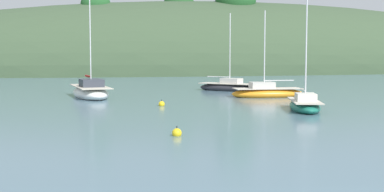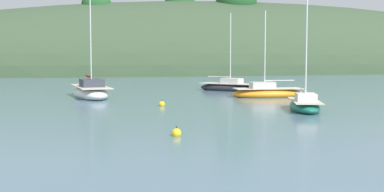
{
  "view_description": "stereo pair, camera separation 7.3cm",
  "coord_description": "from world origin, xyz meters",
  "px_view_note": "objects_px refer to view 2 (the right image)",
  "views": [
    {
      "loc": [
        -7.39,
        -9.22,
        3.7
      ],
      "look_at": [
        0.0,
        20.0,
        1.2
      ],
      "focal_mm": 48.94,
      "sensor_mm": 36.0,
      "label": 1
    },
    {
      "loc": [
        -7.32,
        -9.23,
        3.7
      ],
      "look_at": [
        0.0,
        20.0,
        1.2
      ],
      "focal_mm": 48.94,
      "sensor_mm": 36.0,
      "label": 2
    }
  ],
  "objects_px": {
    "sailboat_orange_cutter": "(268,93)",
    "sailboat_cream_ketch": "(305,105)",
    "sailboat_teal_outer": "(228,87)",
    "sailboat_black_sloop": "(91,92)",
    "mooring_buoy_inner": "(162,104)",
    "mooring_buoy_channel": "(176,133)"
  },
  "relations": [
    {
      "from": "sailboat_orange_cutter",
      "to": "sailboat_cream_ketch",
      "type": "bearing_deg",
      "value": -98.88
    },
    {
      "from": "sailboat_teal_outer",
      "to": "mooring_buoy_channel",
      "type": "bearing_deg",
      "value": -112.66
    },
    {
      "from": "sailboat_orange_cutter",
      "to": "sailboat_cream_ketch",
      "type": "xyz_separation_m",
      "value": [
        -1.59,
        -10.15,
        -0.03
      ]
    },
    {
      "from": "sailboat_teal_outer",
      "to": "mooring_buoy_channel",
      "type": "height_order",
      "value": "sailboat_teal_outer"
    },
    {
      "from": "sailboat_orange_cutter",
      "to": "sailboat_teal_outer",
      "type": "relative_size",
      "value": 0.96
    },
    {
      "from": "sailboat_orange_cutter",
      "to": "mooring_buoy_inner",
      "type": "xyz_separation_m",
      "value": [
        -9.96,
        -5.07,
        -0.25
      ]
    },
    {
      "from": "sailboat_orange_cutter",
      "to": "mooring_buoy_channel",
      "type": "distance_m",
      "value": 21.65
    },
    {
      "from": "mooring_buoy_channel",
      "to": "sailboat_teal_outer",
      "type": "bearing_deg",
      "value": 67.34
    },
    {
      "from": "sailboat_cream_ketch",
      "to": "sailboat_teal_outer",
      "type": "distance_m",
      "value": 17.95
    },
    {
      "from": "sailboat_orange_cutter",
      "to": "mooring_buoy_inner",
      "type": "distance_m",
      "value": 11.18
    },
    {
      "from": "sailboat_teal_outer",
      "to": "mooring_buoy_inner",
      "type": "bearing_deg",
      "value": -125.02
    },
    {
      "from": "sailboat_orange_cutter",
      "to": "sailboat_teal_outer",
      "type": "xyz_separation_m",
      "value": [
        -0.94,
        7.79,
        -0.01
      ]
    },
    {
      "from": "mooring_buoy_channel",
      "to": "sailboat_black_sloop",
      "type": "bearing_deg",
      "value": 96.88
    },
    {
      "from": "sailboat_black_sloop",
      "to": "sailboat_orange_cutter",
      "type": "bearing_deg",
      "value": -12.81
    },
    {
      "from": "sailboat_black_sloop",
      "to": "mooring_buoy_channel",
      "type": "xyz_separation_m",
      "value": [
        2.59,
        -21.43,
        -0.34
      ]
    },
    {
      "from": "sailboat_black_sloop",
      "to": "sailboat_teal_outer",
      "type": "height_order",
      "value": "sailboat_black_sloop"
    },
    {
      "from": "sailboat_cream_ketch",
      "to": "sailboat_teal_outer",
      "type": "bearing_deg",
      "value": 87.95
    },
    {
      "from": "sailboat_cream_ketch",
      "to": "mooring_buoy_inner",
      "type": "bearing_deg",
      "value": 148.79
    },
    {
      "from": "sailboat_orange_cutter",
      "to": "mooring_buoy_channel",
      "type": "bearing_deg",
      "value": -122.96
    },
    {
      "from": "sailboat_cream_ketch",
      "to": "mooring_buoy_channel",
      "type": "bearing_deg",
      "value": -141.82
    },
    {
      "from": "sailboat_cream_ketch",
      "to": "mooring_buoy_channel",
      "type": "distance_m",
      "value": 12.97
    },
    {
      "from": "sailboat_orange_cutter",
      "to": "sailboat_black_sloop",
      "type": "bearing_deg",
      "value": 167.19
    }
  ]
}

